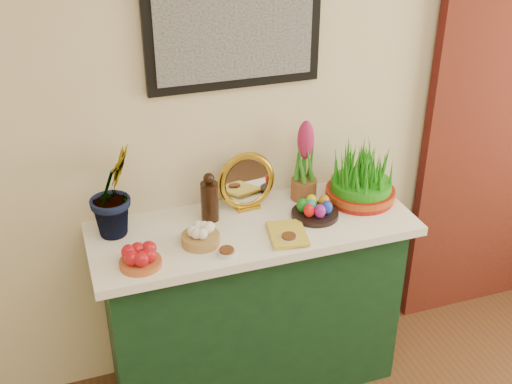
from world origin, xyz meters
The scene contains 13 objects.
sideboard centered at (-0.16, 2.00, 0.42)m, with size 1.30×0.45×0.85m, color #14381C.
tablecloth centered at (-0.16, 2.00, 0.87)m, with size 1.40×0.55×0.04m, color white.
hyacinth_green centered at (-0.72, 2.13, 1.15)m, with size 0.26×0.22×0.51m, color #317F1E.
apple_bowl centered at (-0.67, 1.85, 0.92)m, with size 0.21×0.21×0.08m.
garlic_basket centered at (-0.41, 1.92, 0.93)m, with size 0.19×0.19×0.09m.
vinegar_cruet centered at (-0.32, 2.10, 0.99)m, with size 0.08×0.08×0.22m.
mirror centered at (-0.13, 2.15, 1.02)m, with size 0.27×0.09×0.27m.
book centered at (-0.12, 1.87, 0.90)m, with size 0.14×0.20×0.03m, color gold.
spice_dish_left centered at (-0.33, 1.81, 0.90)m, with size 0.07×0.07×0.03m.
spice_dish_right centered at (-0.06, 1.82, 0.90)m, with size 0.07×0.07×0.03m.
egg_plate centered at (0.12, 1.97, 0.92)m, with size 0.26×0.26×0.09m.
hyacinth_pink centered at (0.14, 2.14, 1.06)m, with size 0.12×0.12×0.38m.
wheatgrass_sabzeh centered at (0.38, 2.05, 1.00)m, with size 0.32×0.32×0.26m.
Camera 1 is at (-0.90, -0.23, 2.33)m, focal length 45.00 mm.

